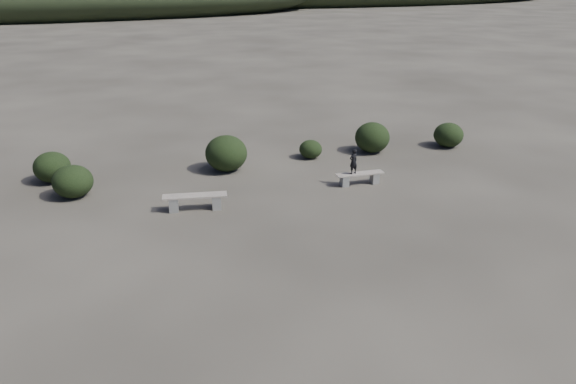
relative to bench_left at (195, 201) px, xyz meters
name	(u,v)px	position (x,y,z in m)	size (l,w,h in m)	color
ground	(340,291)	(2.49, -5.56, -0.29)	(1200.00, 1200.00, 0.00)	#312C26
bench_left	(195,201)	(0.00, 0.00, 0.00)	(1.96, 0.66, 0.48)	slate
bench_right	(360,178)	(5.60, 0.55, -0.04)	(1.64, 0.37, 0.41)	slate
seated_person	(353,161)	(5.34, 0.55, 0.55)	(0.32, 0.21, 0.87)	black
shrub_a	(73,181)	(-3.56, 2.15, 0.23)	(1.26, 1.26, 1.03)	black
shrub_b	(226,153)	(1.58, 3.24, 0.35)	(1.50, 1.50, 1.29)	black
shrub_c	(311,149)	(4.93, 3.73, 0.06)	(0.88, 0.88, 0.70)	black
shrub_d	(372,137)	(7.50, 3.75, 0.31)	(1.36, 1.36, 1.19)	black
shrub_e	(449,135)	(10.77, 3.51, 0.20)	(1.19, 1.19, 0.99)	black
shrub_f	(52,167)	(-4.30, 3.80, 0.23)	(1.23, 1.23, 1.04)	black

